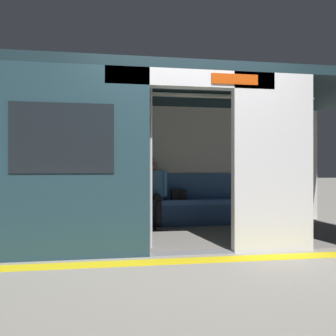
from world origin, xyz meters
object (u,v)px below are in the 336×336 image
bench_seat (166,206)px  person_seated (152,187)px  train_car (171,136)px  grab_pole_door (151,163)px  book (127,199)px  handbag (179,194)px

bench_seat → person_seated: size_ratio=2.70×
bench_seat → person_seated: bearing=11.3°
train_car → grab_pole_door: 0.91m
bench_seat → book: bearing=-2.4°
book → bench_seat: bearing=-175.4°
bench_seat → grab_pole_door: grab_pole_door is taller
bench_seat → handbag: 0.30m
handbag → book: (0.91, 0.01, -0.07)m
handbag → book: bearing=0.4°
person_seated → book: (0.43, -0.08, -0.21)m
bench_seat → book: size_ratio=14.50×
bench_seat → book: (0.69, -0.03, 0.12)m
person_seated → handbag: (-0.49, -0.09, -0.14)m
grab_pole_door → handbag: bearing=-111.7°
book → train_car: bearing=130.5°
train_car → bench_seat: train_car is taller
train_car → book: bearing=-56.5°
book → handbag: bearing=-172.6°
handbag → person_seated: bearing=10.2°
person_seated → grab_pole_door: (0.17, 1.58, 0.38)m
train_car → handbag: train_car is taller
handbag → grab_pole_door: size_ratio=0.12×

